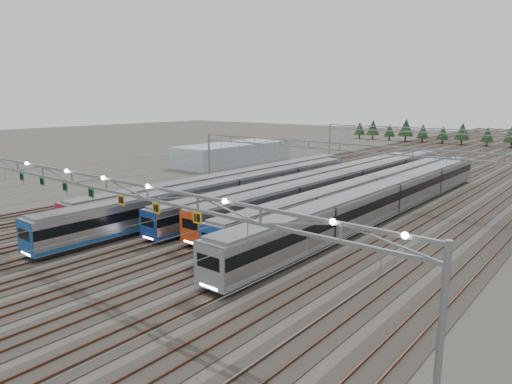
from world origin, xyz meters
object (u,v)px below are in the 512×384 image
Objects in this scene: train_b at (232,192)px; train_c at (319,182)px; train_e at (367,191)px; train_d at (353,181)px; gantry_mid at (339,153)px; gantry_near at (105,187)px; gantry_far at (438,135)px; train_f at (388,198)px; train_a at (237,183)px; west_shed at (235,153)px.

train_c is (4.50, 14.83, -0.17)m from train_b.
train_b is at bearing -106.88° from train_c.
train_e is at bearing 43.21° from train_b.
train_d is at bearing 30.23° from train_c.
train_d is at bearing 133.35° from train_e.
gantry_mid is (6.75, 16.94, 4.24)m from train_b.
gantry_near reaches higher than train_b.
gantry_far is at bearing 89.97° from gantry_near.
train_c is at bearing 157.63° from train_f.
train_b is at bearing -53.84° from train_a.
west_shed is at bearing 157.95° from train_d.
gantry_far is (6.75, 61.94, 4.24)m from train_b.
train_e is at bearing -25.38° from west_shed.
gantry_near is 1.00× the size of gantry_far.
train_c is at bearing 73.12° from train_b.
gantry_mid is (2.25, 2.11, 4.41)m from train_c.
train_d is at bearing 39.91° from train_a.
train_b is 19.64m from train_d.
train_a is 0.86× the size of train_c.
train_a is 36.13m from west_shed.
train_c is 0.97× the size of train_d.
train_a is 12.50m from train_c.
train_b is (4.50, -6.16, 0.13)m from train_a.
west_shed is at bearing 132.48° from train_a.
gantry_mid is 1.00× the size of gantry_far.
train_d is 1.18× the size of gantry_near.
train_a is at bearing -136.21° from gantry_mid.
west_shed is (-24.40, 26.65, 0.24)m from train_a.
gantry_far is at bearing 92.90° from train_d.
train_d is at bearing -87.10° from gantry_far.
train_f is (13.50, -5.55, 0.31)m from train_c.
train_a is 22.72m from train_f.
gantry_mid reaches higher than train_c.
train_f is at bearing -34.28° from gantry_mid.
gantry_mid is at bearing 89.93° from gantry_near.
gantry_far is at bearing 97.80° from train_e.
train_e is 46.93m from west_shed.
gantry_mid reaches higher than train_f.
gantry_mid is (-6.75, 4.26, 4.32)m from train_e.
gantry_near is 1.88× the size of west_shed.
west_shed is (-33.40, 17.97, 0.28)m from train_c.
train_e is (4.50, -4.77, -0.10)m from train_d.
gantry_near is at bearing -100.73° from train_e.
gantry_mid is at bearing -23.98° from west_shed.
train_e is at bearing -82.20° from gantry_far.
gantry_near reaches higher than train_f.
train_c is 1.02× the size of train_f.
west_shed reaches higher than train_f.
train_a is 1.85× the size of west_shed.
gantry_far is at bearing 78.60° from train_a.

